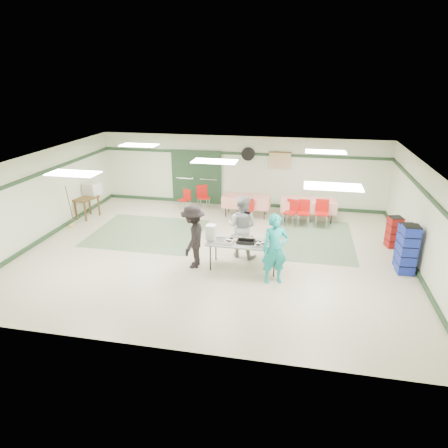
% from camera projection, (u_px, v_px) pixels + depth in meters
% --- Properties ---
extents(floor, '(11.00, 11.00, 0.00)m').
position_uv_depth(floor, '(215.00, 251.00, 11.73)').
color(floor, beige).
rests_on(floor, ground).
extents(ceiling, '(11.00, 11.00, 0.00)m').
position_uv_depth(ceiling, '(215.00, 161.00, 10.76)').
color(ceiling, silver).
rests_on(ceiling, wall_back).
extents(wall_back, '(11.00, 0.00, 11.00)m').
position_uv_depth(wall_back, '(240.00, 172.00, 15.37)').
color(wall_back, beige).
rests_on(wall_back, floor).
extents(wall_front, '(11.00, 0.00, 11.00)m').
position_uv_depth(wall_front, '(161.00, 287.00, 7.12)').
color(wall_front, beige).
rests_on(wall_front, floor).
extents(wall_left, '(0.00, 9.00, 9.00)m').
position_uv_depth(wall_left, '(40.00, 197.00, 12.25)').
color(wall_left, beige).
rests_on(wall_left, floor).
extents(wall_right, '(0.00, 9.00, 9.00)m').
position_uv_depth(wall_right, '(424.00, 221.00, 10.24)').
color(wall_right, beige).
rests_on(wall_right, floor).
extents(trim_back, '(11.00, 0.06, 0.10)m').
position_uv_depth(trim_back, '(240.00, 154.00, 15.09)').
color(trim_back, '#1F3922').
rests_on(trim_back, wall_back).
extents(baseboard_back, '(11.00, 0.06, 0.12)m').
position_uv_depth(baseboard_back, '(240.00, 204.00, 15.80)').
color(baseboard_back, '#1F3922').
rests_on(baseboard_back, floor).
extents(trim_left, '(0.06, 9.00, 0.10)m').
position_uv_depth(trim_left, '(37.00, 175.00, 11.99)').
color(trim_left, '#1F3922').
rests_on(trim_left, wall_back).
extents(baseboard_left, '(0.06, 9.00, 0.12)m').
position_uv_depth(baseboard_left, '(48.00, 236.00, 12.70)').
color(baseboard_left, '#1F3922').
rests_on(baseboard_left, floor).
extents(trim_right, '(0.06, 9.00, 0.10)m').
position_uv_depth(trim_right, '(428.00, 195.00, 10.00)').
color(trim_right, '#1F3922').
rests_on(trim_right, wall_back).
extents(baseboard_right, '(0.06, 9.00, 0.12)m').
position_uv_depth(baseboard_right, '(414.00, 266.00, 10.71)').
color(baseboard_right, '#1F3922').
rests_on(baseboard_right, floor).
extents(green_patch_a, '(3.50, 3.00, 0.01)m').
position_uv_depth(green_patch_a, '(148.00, 233.00, 13.10)').
color(green_patch_a, '#617E5C').
rests_on(green_patch_a, floor).
extents(green_patch_b, '(2.50, 3.50, 0.01)m').
position_uv_depth(green_patch_b, '(312.00, 239.00, 12.59)').
color(green_patch_b, '#617E5C').
rests_on(green_patch_b, floor).
extents(double_door_left, '(0.90, 0.06, 2.10)m').
position_uv_depth(double_door_left, '(185.00, 177.00, 15.82)').
color(double_door_left, gray).
rests_on(double_door_left, floor).
extents(double_door_right, '(0.90, 0.06, 2.10)m').
position_uv_depth(double_door_right, '(208.00, 178.00, 15.65)').
color(double_door_right, gray).
rests_on(double_door_right, floor).
extents(door_frame, '(2.00, 0.03, 2.15)m').
position_uv_depth(door_frame, '(196.00, 177.00, 15.72)').
color(door_frame, '#1F3922').
rests_on(door_frame, floor).
extents(wall_fan, '(0.50, 0.10, 0.50)m').
position_uv_depth(wall_fan, '(248.00, 154.00, 15.01)').
color(wall_fan, black).
rests_on(wall_fan, wall_back).
extents(scroll_banner, '(0.80, 0.02, 0.60)m').
position_uv_depth(scroll_banner, '(280.00, 161.00, 14.86)').
color(scroll_banner, '#DEBE8B').
rests_on(scroll_banner, wall_back).
extents(serving_table, '(1.95, 0.82, 0.76)m').
position_uv_depth(serving_table, '(244.00, 244.00, 10.48)').
color(serving_table, '#9C9B97').
rests_on(serving_table, floor).
extents(sheet_tray_right, '(0.55, 0.42, 0.02)m').
position_uv_depth(sheet_tray_right, '(262.00, 244.00, 10.30)').
color(sheet_tray_right, silver).
rests_on(sheet_tray_right, serving_table).
extents(sheet_tray_mid, '(0.60, 0.46, 0.02)m').
position_uv_depth(sheet_tray_mid, '(241.00, 239.00, 10.62)').
color(sheet_tray_mid, silver).
rests_on(sheet_tray_mid, serving_table).
extents(sheet_tray_left, '(0.58, 0.45, 0.02)m').
position_uv_depth(sheet_tray_left, '(223.00, 241.00, 10.48)').
color(sheet_tray_left, silver).
rests_on(sheet_tray_left, serving_table).
extents(baking_pan, '(0.48, 0.31, 0.08)m').
position_uv_depth(baking_pan, '(246.00, 241.00, 10.40)').
color(baking_pan, black).
rests_on(baking_pan, serving_table).
extents(foam_box_stack, '(0.25, 0.23, 0.40)m').
position_uv_depth(foam_box_stack, '(211.00, 232.00, 10.58)').
color(foam_box_stack, white).
rests_on(foam_box_stack, serving_table).
extents(volunteer_teal, '(0.75, 0.61, 1.78)m').
position_uv_depth(volunteer_teal, '(275.00, 249.00, 9.73)').
color(volunteer_teal, teal).
rests_on(volunteer_teal, floor).
extents(volunteer_grey, '(1.01, 0.87, 1.79)m').
position_uv_depth(volunteer_grey, '(242.00, 227.00, 11.14)').
color(volunteer_grey, '#94959A').
rests_on(volunteer_grey, floor).
extents(volunteer_dark, '(0.65, 1.12, 1.73)m').
position_uv_depth(volunteer_dark, '(193.00, 237.00, 10.55)').
color(volunteer_dark, black).
rests_on(volunteer_dark, floor).
extents(dining_table_a, '(1.95, 0.96, 0.77)m').
position_uv_depth(dining_table_a, '(308.00, 205.00, 14.05)').
color(dining_table_a, red).
rests_on(dining_table_a, floor).
extents(dining_table_b, '(1.70, 0.79, 0.77)m').
position_uv_depth(dining_table_b, '(246.00, 201.00, 14.45)').
color(dining_table_b, red).
rests_on(dining_table_b, floor).
extents(chair_a, '(0.44, 0.44, 0.89)m').
position_uv_depth(chair_a, '(304.00, 210.00, 13.57)').
color(chair_a, red).
rests_on(chair_a, floor).
extents(chair_b, '(0.52, 0.52, 0.88)m').
position_uv_depth(chair_b, '(291.00, 209.00, 13.64)').
color(chair_b, red).
rests_on(chair_b, floor).
extents(chair_c, '(0.44, 0.44, 0.94)m').
position_uv_depth(chair_c, '(322.00, 210.00, 13.45)').
color(chair_c, red).
rests_on(chair_c, floor).
extents(chair_d, '(0.47, 0.47, 0.83)m').
position_uv_depth(chair_d, '(247.00, 208.00, 13.93)').
color(chair_d, red).
rests_on(chair_d, floor).
extents(chair_loose_a, '(0.59, 0.59, 0.92)m').
position_uv_depth(chair_loose_a, '(203.00, 195.00, 15.21)').
color(chair_loose_a, red).
rests_on(chair_loose_a, floor).
extents(chair_loose_b, '(0.49, 0.49, 0.78)m').
position_uv_depth(chair_loose_b, '(186.00, 197.00, 15.16)').
color(chair_loose_b, red).
rests_on(chair_loose_b, floor).
extents(crate_stack_blue_a, '(0.43, 0.43, 1.33)m').
position_uv_depth(crate_stack_blue_a, '(408.00, 250.00, 10.25)').
color(crate_stack_blue_a, navy).
rests_on(crate_stack_blue_a, floor).
extents(crate_stack_red, '(0.44, 0.44, 0.95)m').
position_uv_depth(crate_stack_red, '(394.00, 232.00, 11.88)').
color(crate_stack_red, maroon).
rests_on(crate_stack_red, floor).
extents(crate_stack_blue_b, '(0.43, 0.43, 1.23)m').
position_uv_depth(crate_stack_blue_b, '(405.00, 246.00, 10.56)').
color(crate_stack_blue_b, navy).
rests_on(crate_stack_blue_b, floor).
extents(printer_table, '(0.73, 0.95, 0.74)m').
position_uv_depth(printer_table, '(87.00, 201.00, 14.25)').
color(printer_table, brown).
rests_on(printer_table, floor).
extents(office_printer, '(0.63, 0.58, 0.42)m').
position_uv_depth(office_printer, '(92.00, 189.00, 14.56)').
color(office_printer, beige).
rests_on(office_printer, printer_table).
extents(broom, '(0.07, 0.23, 1.41)m').
position_uv_depth(broom, '(70.00, 206.00, 13.38)').
color(broom, brown).
rests_on(broom, floor).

